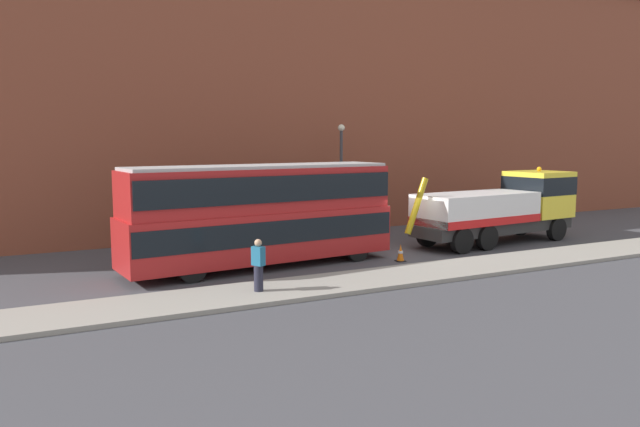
% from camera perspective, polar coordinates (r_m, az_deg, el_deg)
% --- Properties ---
extents(ground_plane, '(120.00, 120.00, 0.00)m').
position_cam_1_polar(ground_plane, '(27.53, 7.31, -3.67)').
color(ground_plane, '#424247').
extents(near_kerb, '(60.00, 2.80, 0.15)m').
position_cam_1_polar(near_kerb, '(24.24, 12.96, -5.06)').
color(near_kerb, gray).
rests_on(near_kerb, ground_plane).
extents(building_facade, '(60.00, 1.50, 16.00)m').
position_cam_1_polar(building_facade, '(33.86, -0.06, 12.07)').
color(building_facade, brown).
rests_on(building_facade, ground_plane).
extents(recovery_tow_truck, '(10.23, 3.44, 3.67)m').
position_cam_1_polar(recovery_tow_truck, '(31.06, 16.64, 0.59)').
color(recovery_tow_truck, '#2D2D2D').
rests_on(recovery_tow_truck, ground_plane).
extents(double_decker_bus, '(11.19, 3.54, 4.06)m').
position_cam_1_polar(double_decker_bus, '(24.06, -5.53, 0.21)').
color(double_decker_bus, '#AD1E1E').
rests_on(double_decker_bus, ground_plane).
extents(pedestrian_onlooker, '(0.41, 0.47, 1.71)m').
position_cam_1_polar(pedestrian_onlooker, '(19.81, -5.79, -4.90)').
color(pedestrian_onlooker, '#232333').
rests_on(pedestrian_onlooker, near_kerb).
extents(traffic_cone_near_bus, '(0.36, 0.36, 0.72)m').
position_cam_1_polar(traffic_cone_near_bus, '(25.54, 7.55, -3.72)').
color(traffic_cone_near_bus, orange).
rests_on(traffic_cone_near_bus, ground_plane).
extents(street_lamp, '(0.36, 0.36, 5.83)m').
position_cam_1_polar(street_lamp, '(31.90, 1.99, 4.12)').
color(street_lamp, '#38383D').
rests_on(street_lamp, ground_plane).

